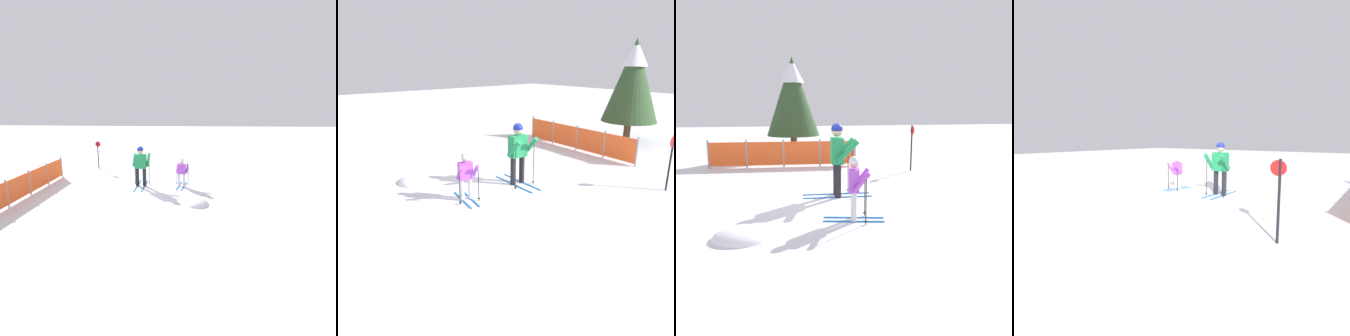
% 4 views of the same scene
% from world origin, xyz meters
% --- Properties ---
extents(ground_plane, '(60.00, 60.00, 0.00)m').
position_xyz_m(ground_plane, '(0.00, 0.00, 0.00)').
color(ground_plane, white).
extents(skier_adult, '(1.66, 0.75, 1.74)m').
position_xyz_m(skier_adult, '(0.22, -0.10, 1.04)').
color(skier_adult, '#1966B2').
rests_on(skier_adult, ground_plane).
extents(skier_child, '(1.18, 0.58, 1.22)m').
position_xyz_m(skier_child, '(0.25, -1.85, 0.71)').
color(skier_child, '#1966B2').
rests_on(skier_child, ground_plane).
extents(safety_fence, '(5.19, 0.31, 0.99)m').
position_xyz_m(safety_fence, '(-1.06, 4.08, 0.49)').
color(safety_fence, gray).
rests_on(safety_fence, ground_plane).
extents(conifer_far, '(2.27, 2.27, 4.22)m').
position_xyz_m(conifer_far, '(-0.61, 6.90, 2.61)').
color(conifer_far, '#4C3823').
rests_on(conifer_far, ground_plane).
extents(trail_marker, '(0.05, 0.28, 1.51)m').
position_xyz_m(trail_marker, '(3.15, 2.64, 0.93)').
color(trail_marker, black).
rests_on(trail_marker, ground_plane).
extents(snow_mound, '(0.95, 0.81, 0.38)m').
position_xyz_m(snow_mound, '(-1.75, -2.38, 0.00)').
color(snow_mound, white).
rests_on(snow_mound, ground_plane).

